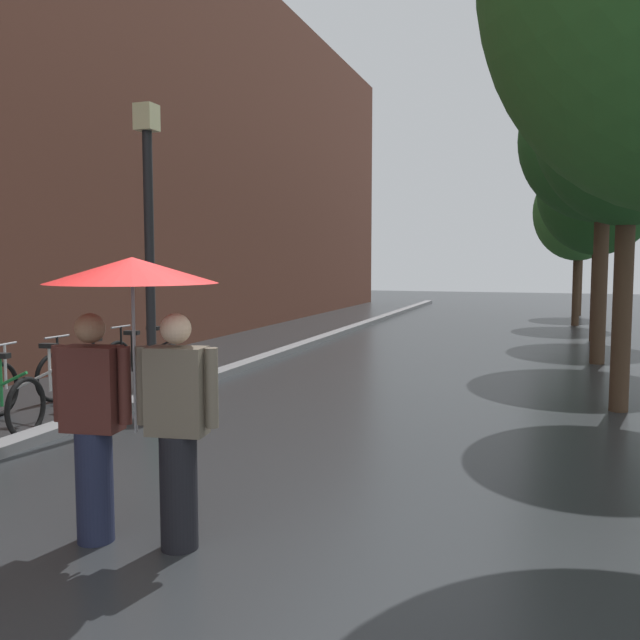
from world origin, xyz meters
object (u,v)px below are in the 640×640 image
at_px(street_tree_4, 579,212).
at_px(street_tree_5, 582,204).
at_px(street_tree_3, 599,187).
at_px(parked_bicycle_3, 120,369).
at_px(street_lamp_post, 149,236).
at_px(litter_bin, 162,383).
at_px(couple_under_umbrella, 134,350).
at_px(parked_bicycle_1, 36,389).
at_px(street_tree_2, 605,138).
at_px(street_tree_1, 630,111).
at_px(parked_bicycle_4, 144,362).
at_px(parked_bicycle_2, 83,378).

xyz_separation_m(street_tree_4, street_tree_5, (0.23, 4.12, 0.55)).
bearing_deg(street_tree_3, parked_bicycle_3, -127.02).
xyz_separation_m(parked_bicycle_3, street_lamp_post, (1.31, -1.17, 1.93)).
distance_m(street_tree_4, litter_bin, 15.94).
bearing_deg(couple_under_umbrella, parked_bicycle_1, 139.72).
bearing_deg(street_tree_4, street_tree_2, -89.01).
relative_size(street_tree_1, street_tree_3, 1.00).
height_order(street_tree_5, street_lamp_post, street_tree_5).
height_order(street_tree_3, parked_bicycle_3, street_tree_3).
xyz_separation_m(street_tree_1, parked_bicycle_3, (-6.95, -1.16, -3.53)).
bearing_deg(litter_bin, street_tree_3, 61.26).
height_order(street_tree_3, street_tree_4, street_tree_3).
xyz_separation_m(street_tree_2, parked_bicycle_3, (-6.95, -5.54, -3.91)).
relative_size(parked_bicycle_1, parked_bicycle_3, 0.99).
distance_m(street_tree_4, parked_bicycle_4, 14.94).
bearing_deg(parked_bicycle_3, street_tree_5, 68.36).
distance_m(parked_bicycle_1, street_lamp_post, 2.43).
bearing_deg(parked_bicycle_2, litter_bin, -10.02).
xyz_separation_m(street_tree_2, parked_bicycle_1, (-7.05, -7.18, -3.91)).
xyz_separation_m(street_tree_2, street_tree_3, (0.16, 3.89, -0.53)).
xyz_separation_m(parked_bicycle_4, couple_under_umbrella, (3.41, -5.28, 1.01)).
distance_m(street_tree_2, street_tree_3, 3.93).
height_order(street_tree_5, parked_bicycle_1, street_tree_5).
relative_size(parked_bicycle_2, parked_bicycle_4, 1.00).
distance_m(street_tree_2, couple_under_umbrella, 11.10).
distance_m(street_tree_4, street_lamp_post, 15.84).
bearing_deg(litter_bin, street_tree_2, 49.69).
distance_m(street_tree_2, litter_bin, 9.45).
bearing_deg(street_tree_4, street_tree_1, -89.35).
relative_size(couple_under_umbrella, litter_bin, 2.38).
relative_size(parked_bicycle_1, litter_bin, 1.36).
bearing_deg(street_tree_2, street_tree_1, -90.00).
bearing_deg(parked_bicycle_4, street_tree_1, 3.38).
bearing_deg(parked_bicycle_3, couple_under_umbrella, -53.77).
bearing_deg(street_tree_1, litter_bin, -158.52).
height_order(street_lamp_post, litter_bin, street_lamp_post).
height_order(street_tree_1, litter_bin, street_tree_1).
height_order(street_tree_2, street_tree_5, street_tree_2).
distance_m(couple_under_umbrella, litter_bin, 4.13).
distance_m(parked_bicycle_1, litter_bin, 1.59).
bearing_deg(parked_bicycle_2, street_tree_3, 54.96).
height_order(street_tree_2, couple_under_umbrella, street_tree_2).
xyz_separation_m(parked_bicycle_2, parked_bicycle_4, (-0.02, 1.53, 0.00)).
height_order(street_tree_5, parked_bicycle_4, street_tree_5).
height_order(parked_bicycle_3, street_lamp_post, street_lamp_post).
relative_size(parked_bicycle_1, parked_bicycle_4, 1.03).
height_order(parked_bicycle_1, parked_bicycle_4, same).
distance_m(street_tree_5, couple_under_umbrella, 22.76).
bearing_deg(street_tree_3, parked_bicycle_4, -129.60).
height_order(street_tree_1, parked_bicycle_2, street_tree_1).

